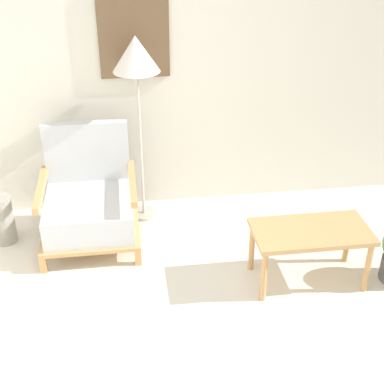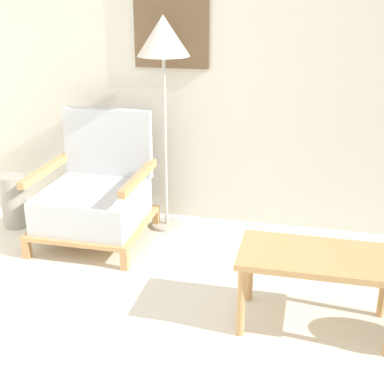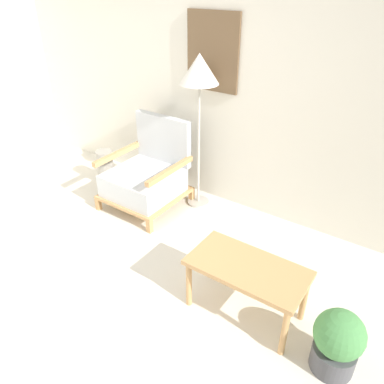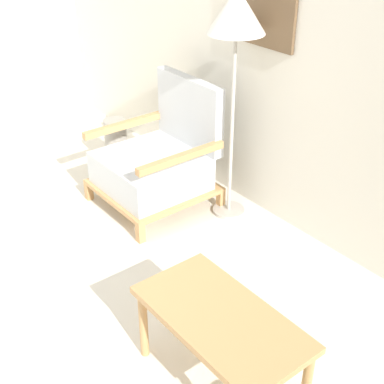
{
  "view_description": "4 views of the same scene",
  "coord_description": "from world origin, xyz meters",
  "px_view_note": "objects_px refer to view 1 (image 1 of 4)",
  "views": [
    {
      "loc": [
        -0.1,
        -2.19,
        2.52
      ],
      "look_at": [
        0.38,
        1.27,
        0.55
      ],
      "focal_mm": 50.0,
      "sensor_mm": 36.0,
      "label": 1
    },
    {
      "loc": [
        1.09,
        -1.78,
        1.76
      ],
      "look_at": [
        0.38,
        1.27,
        0.55
      ],
      "focal_mm": 50.0,
      "sensor_mm": 36.0,
      "label": 2
    },
    {
      "loc": [
        1.98,
        -1.03,
        2.19
      ],
      "look_at": [
        0.38,
        1.27,
        0.55
      ],
      "focal_mm": 35.0,
      "sensor_mm": 36.0,
      "label": 3
    },
    {
      "loc": [
        2.49,
        -0.39,
        2.12
      ],
      "look_at": [
        0.38,
        1.27,
        0.55
      ],
      "focal_mm": 50.0,
      "sensor_mm": 36.0,
      "label": 4
    }
  ],
  "objects_px": {
    "floor_lamp": "(136,62)",
    "armchair": "(89,203)",
    "vase": "(2,219)",
    "coffee_table": "(311,237)"
  },
  "relations": [
    {
      "from": "coffee_table",
      "to": "vase",
      "type": "height_order",
      "value": "coffee_table"
    },
    {
      "from": "vase",
      "to": "floor_lamp",
      "type": "bearing_deg",
      "value": 12.33
    },
    {
      "from": "vase",
      "to": "coffee_table",
      "type": "bearing_deg",
      "value": -19.72
    },
    {
      "from": "vase",
      "to": "armchair",
      "type": "bearing_deg",
      "value": -5.16
    },
    {
      "from": "armchair",
      "to": "floor_lamp",
      "type": "distance_m",
      "value": 1.17
    },
    {
      "from": "coffee_table",
      "to": "vase",
      "type": "bearing_deg",
      "value": 160.28
    },
    {
      "from": "armchair",
      "to": "vase",
      "type": "height_order",
      "value": "armchair"
    },
    {
      "from": "armchair",
      "to": "coffee_table",
      "type": "relative_size",
      "value": 1.1
    },
    {
      "from": "coffee_table",
      "to": "vase",
      "type": "xyz_separation_m",
      "value": [
        -2.29,
        0.82,
        -0.17
      ]
    },
    {
      "from": "floor_lamp",
      "to": "armchair",
      "type": "bearing_deg",
      "value": -144.4
    }
  ]
}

